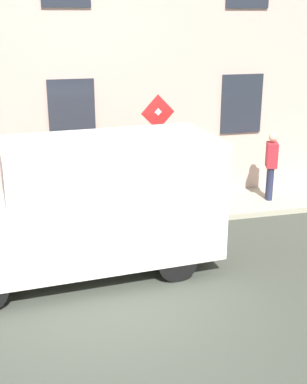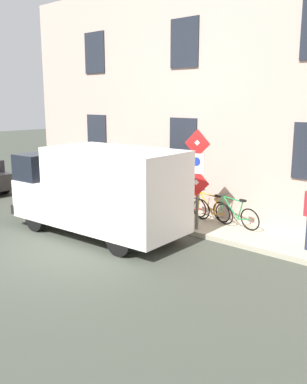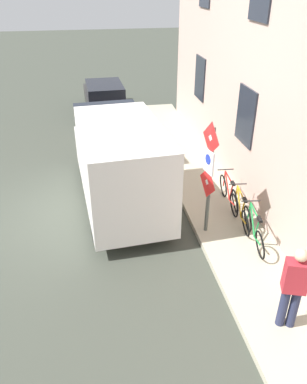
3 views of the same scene
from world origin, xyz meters
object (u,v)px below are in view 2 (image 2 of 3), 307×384
Objects in this scene: bicycle_orange at (211,209)px; bicycle_red at (188,205)px; bicycle_green at (235,214)px; sign_post_stacked at (197,170)px; delivery_van at (99,189)px.

bicycle_orange is 0.86m from bicycle_red.
bicycle_green and bicycle_red have the same top height.
bicycle_green is 1.71m from bicycle_red.
delivery_van is at bearing 134.11° from sign_post_stacked.
delivery_van is 3.19× the size of bicycle_green.
bicycle_red is at bearing 7.08° from bicycle_orange.
bicycle_green is at bearing -172.94° from bicycle_orange.
sign_post_stacked reaches higher than bicycle_red.
delivery_van reaches higher than bicycle_green.
sign_post_stacked is 2.77m from delivery_van.
bicycle_red is (2.88, -0.92, -0.82)m from delivery_van.
delivery_van is at bearing 76.30° from bicycle_red.
delivery_van is 3.18× the size of bicycle_orange.
bicycle_green is at bearing -136.53° from delivery_van.
delivery_van is at bearing 65.42° from bicycle_orange.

